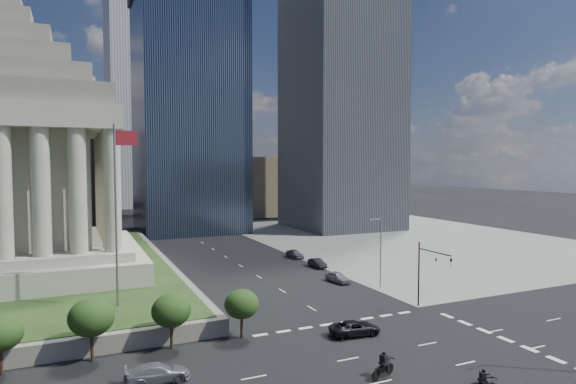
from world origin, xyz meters
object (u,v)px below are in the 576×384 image
parked_sedan_mid (317,263)px  motorcycle_trail (383,364)px  flagpole (117,205)px  street_lamp_north (380,248)px  traffic_signal_ne (429,267)px  parked_sedan_far (295,254)px  suv_grey (157,373)px  parked_sedan_near (338,277)px  war_memorial (12,137)px  motorcycle_lead (482,381)px  pickup_truck (355,328)px

parked_sedan_mid → motorcycle_trail: size_ratio=1.56×
flagpole → street_lamp_north: bearing=1.6°
street_lamp_north → motorcycle_trail: bearing=-124.3°
traffic_signal_ne → parked_sedan_far: traffic_signal_ne is taller
street_lamp_north → suv_grey: size_ratio=1.94×
parked_sedan_near → parked_sedan_far: parked_sedan_far is taller
war_memorial → parked_sedan_far: war_memorial is taller
war_memorial → motorcycle_lead: size_ratio=15.17×
motorcycle_lead → motorcycle_trail: size_ratio=0.90×
parked_sedan_mid → traffic_signal_ne: bearing=-88.9°
traffic_signal_ne → suv_grey: 33.77m
traffic_signal_ne → motorcycle_lead: size_ratio=3.11×
street_lamp_north → motorcycle_lead: bearing=-110.9°
traffic_signal_ne → parked_sedan_mid: size_ratio=1.81×
suv_grey → motorcycle_lead: size_ratio=2.01×
street_lamp_north → parked_sedan_near: bearing=128.0°
street_lamp_north → parked_sedan_far: street_lamp_north is taller
war_memorial → traffic_signal_ne: war_memorial is taller
street_lamp_north → suv_grey: street_lamp_north is taller
parked_sedan_near → parked_sedan_far: size_ratio=0.99×
suv_grey → parked_sedan_near: bearing=-52.2°
traffic_signal_ne → street_lamp_north: 11.34m
pickup_truck → parked_sedan_near: bearing=-19.7°
pickup_truck → motorcycle_lead: (2.07, -14.77, 0.22)m
war_memorial → pickup_truck: bearing=-48.3°
suv_grey → parked_sedan_far: bearing=-36.4°
war_memorial → suv_grey: size_ratio=7.55×
suv_grey → parked_sedan_mid: (31.87, 33.06, -0.02)m
war_memorial → flagpole: (12.17, -24.00, -8.29)m
parked_sedan_far → war_memorial: bearing=178.2°
war_memorial → street_lamp_north: (47.33, -23.00, -15.74)m
parked_sedan_mid → motorcycle_trail: (-14.76, -39.77, 0.33)m
parked_sedan_near → parked_sedan_mid: bearing=72.6°
suv_grey → parked_sedan_near: size_ratio=1.13×
street_lamp_north → flagpole: bearing=-178.4°
motorcycle_trail → flagpole: bearing=109.0°
war_memorial → motorcycle_lead: 67.04m
street_lamp_north → motorcycle_trail: size_ratio=3.52×
motorcycle_trail → parked_sedan_mid: bearing=50.0°
traffic_signal_ne → motorcycle_lead: (-10.55, -18.46, -4.29)m
pickup_truck → motorcycle_trail: motorcycle_trail is taller
suv_grey → motorcycle_lead: (22.33, -12.19, 0.21)m
traffic_signal_ne → pickup_truck: bearing=-163.7°
parked_sedan_far → suv_grey: bearing=-130.8°
flagpole → motorcycle_lead: 39.25m
parked_sedan_near → motorcycle_trail: motorcycle_trail is taller
war_memorial → parked_sedan_mid: size_ratio=8.80×
street_lamp_north → motorcycle_lead: (-11.37, -29.77, -4.70)m
flagpole → parked_sedan_near: 34.14m
parked_sedan_mid → motorcycle_lead: 46.25m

